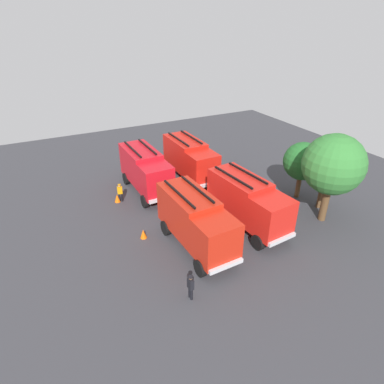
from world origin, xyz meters
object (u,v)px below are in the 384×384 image
at_px(firefighter_0, 236,179).
at_px(traffic_cone_0, 117,198).
at_px(firefighter_1, 120,192).
at_px(fire_truck_2, 190,158).
at_px(traffic_cone_1, 143,234).
at_px(tree_2, 333,165).
at_px(firefighter_3, 191,286).
at_px(tree_0, 303,161).
at_px(fire_truck_0, 145,169).
at_px(fire_truck_3, 248,201).
at_px(fire_truck_1, 196,220).
at_px(tree_1, 325,172).
at_px(firefighter_2, 212,191).

height_order(firefighter_0, traffic_cone_0, firefighter_0).
bearing_deg(firefighter_1, firefighter_0, -88.71).
relative_size(fire_truck_2, traffic_cone_1, 10.55).
relative_size(tree_2, traffic_cone_0, 9.64).
height_order(firefighter_3, tree_0, tree_0).
bearing_deg(fire_truck_0, tree_2, 43.18).
distance_m(fire_truck_0, tree_2, 15.26).
bearing_deg(fire_truck_0, traffic_cone_1, -23.27).
relative_size(fire_truck_2, tree_2, 1.05).
bearing_deg(fire_truck_3, tree_2, 65.78).
bearing_deg(fire_truck_0, firefighter_0, 63.62).
bearing_deg(firefighter_3, traffic_cone_0, -88.91).
height_order(firefighter_1, firefighter_3, firefighter_1).
height_order(fire_truck_0, fire_truck_1, same).
distance_m(fire_truck_1, tree_0, 11.51).
height_order(fire_truck_0, firefighter_1, fire_truck_0).
xyz_separation_m(fire_truck_1, tree_1, (0.07, 11.57, 1.02)).
height_order(fire_truck_3, firefighter_0, fire_truck_3).
height_order(fire_truck_2, fire_truck_3, same).
relative_size(tree_0, traffic_cone_1, 7.26).
distance_m(fire_truck_3, traffic_cone_1, 7.94).
bearing_deg(tree_1, firefighter_3, -74.09).
distance_m(fire_truck_1, traffic_cone_1, 4.25).
bearing_deg(firefighter_3, fire_truck_1, -123.07).
relative_size(firefighter_0, tree_0, 0.36).
distance_m(firefighter_2, traffic_cone_1, 7.42).
bearing_deg(fire_truck_2, firefighter_0, 32.52).
distance_m(fire_truck_0, fire_truck_1, 9.22).
bearing_deg(fire_truck_0, tree_0, 57.05).
xyz_separation_m(firefighter_2, tree_2, (6.46, 6.22, 3.69)).
bearing_deg(fire_truck_3, fire_truck_2, 175.67).
xyz_separation_m(fire_truck_0, tree_1, (9.29, 11.73, 1.02)).
bearing_deg(firefighter_2, firefighter_0, 119.28).
relative_size(firefighter_0, tree_1, 0.38).
height_order(fire_truck_0, fire_truck_2, same).
bearing_deg(traffic_cone_1, tree_0, 88.32).
xyz_separation_m(firefighter_1, traffic_cone_1, (5.89, -0.06, -0.56)).
xyz_separation_m(fire_truck_3, firefighter_2, (-4.39, -0.45, -1.19)).
relative_size(fire_truck_0, fire_truck_1, 0.99).
xyz_separation_m(fire_truck_1, fire_truck_3, (-0.50, 4.57, 0.00)).
bearing_deg(traffic_cone_1, firefighter_0, 107.66).
height_order(firefighter_2, traffic_cone_0, firefighter_2).
relative_size(firefighter_0, traffic_cone_1, 2.64).
relative_size(firefighter_2, traffic_cone_0, 2.39).
relative_size(fire_truck_1, traffic_cone_0, 10.17).
distance_m(firefighter_0, firefighter_1, 10.36).
bearing_deg(fire_truck_1, firefighter_1, -163.54).
bearing_deg(tree_2, fire_truck_3, -109.65).
distance_m(fire_truck_3, firefighter_0, 5.97).
xyz_separation_m(fire_truck_0, fire_truck_1, (9.22, 0.16, 0.00)).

